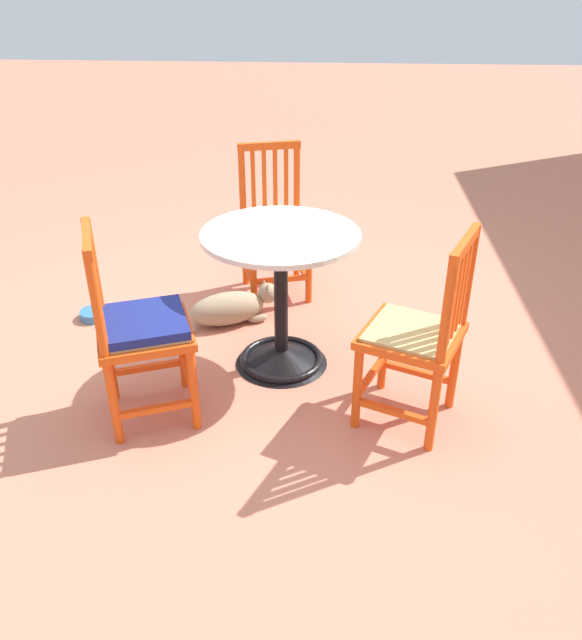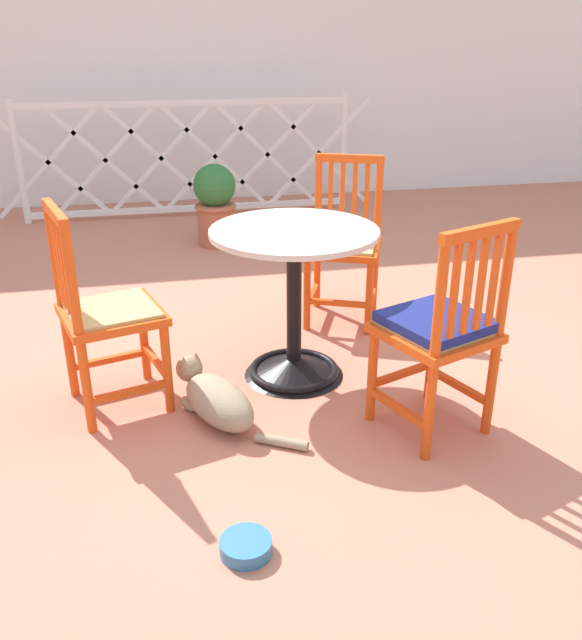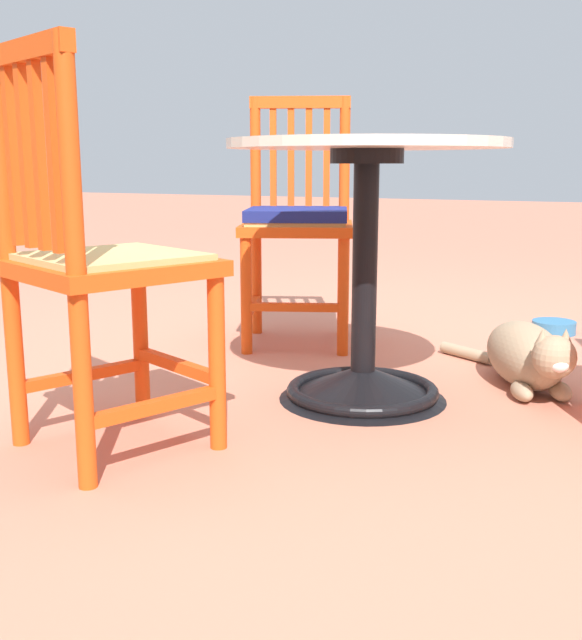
{
  "view_description": "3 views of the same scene",
  "coord_description": "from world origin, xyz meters",
  "px_view_note": "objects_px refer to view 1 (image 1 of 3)",
  "views": [
    {
      "loc": [
        2.66,
        0.46,
        1.81
      ],
      "look_at": [
        0.09,
        0.27,
        0.35
      ],
      "focal_mm": 35.08,
      "sensor_mm": 36.0,
      "label": 1
    },
    {
      "loc": [
        -0.66,
        -2.59,
        1.55
      ],
      "look_at": [
        -0.11,
        0.13,
        0.32
      ],
      "focal_mm": 37.4,
      "sensor_mm": 36.0,
      "label": 2
    },
    {
      "loc": [
        -0.79,
        2.21,
        0.67
      ],
      "look_at": [
        0.11,
        0.29,
        0.23
      ],
      "focal_mm": 43.13,
      "sensor_mm": 36.0,
      "label": 3
    }
  ],
  "objects_px": {
    "orange_chair_facing_out": "(275,227)",
    "pet_water_bowl": "(95,314)",
    "orange_chair_at_corner": "(139,330)",
    "tabby_cat": "(234,308)",
    "cafe_table": "(281,315)",
    "orange_chair_by_planter": "(418,337)"
  },
  "relations": [
    {
      "from": "orange_chair_facing_out",
      "to": "pet_water_bowl",
      "type": "xyz_separation_m",
      "value": [
        0.45,
        -1.03,
        -0.41
      ]
    },
    {
      "from": "pet_water_bowl",
      "to": "tabby_cat",
      "type": "bearing_deg",
      "value": 91.16
    },
    {
      "from": "orange_chair_facing_out",
      "to": "pet_water_bowl",
      "type": "distance_m",
      "value": 1.2
    },
    {
      "from": "cafe_table",
      "to": "orange_chair_by_planter",
      "type": "distance_m",
      "value": 0.77
    },
    {
      "from": "orange_chair_at_corner",
      "to": "cafe_table",
      "type": "bearing_deg",
      "value": 129.25
    },
    {
      "from": "orange_chair_at_corner",
      "to": "pet_water_bowl",
      "type": "bearing_deg",
      "value": -146.46
    },
    {
      "from": "pet_water_bowl",
      "to": "cafe_table",
      "type": "bearing_deg",
      "value": 71.01
    },
    {
      "from": "orange_chair_by_planter",
      "to": "tabby_cat",
      "type": "relative_size",
      "value": 1.52
    },
    {
      "from": "cafe_table",
      "to": "pet_water_bowl",
      "type": "distance_m",
      "value": 1.24
    },
    {
      "from": "orange_chair_at_corner",
      "to": "pet_water_bowl",
      "type": "height_order",
      "value": "orange_chair_at_corner"
    },
    {
      "from": "orange_chair_facing_out",
      "to": "pet_water_bowl",
      "type": "relative_size",
      "value": 5.36
    },
    {
      "from": "orange_chair_facing_out",
      "to": "pet_water_bowl",
      "type": "bearing_deg",
      "value": -66.62
    },
    {
      "from": "tabby_cat",
      "to": "pet_water_bowl",
      "type": "xyz_separation_m",
      "value": [
        0.02,
        -0.83,
        -0.07
      ]
    },
    {
      "from": "tabby_cat",
      "to": "pet_water_bowl",
      "type": "height_order",
      "value": "tabby_cat"
    },
    {
      "from": "tabby_cat",
      "to": "orange_chair_at_corner",
      "type": "bearing_deg",
      "value": -16.35
    },
    {
      "from": "orange_chair_facing_out",
      "to": "orange_chair_at_corner",
      "type": "distance_m",
      "value": 1.39
    },
    {
      "from": "orange_chair_at_corner",
      "to": "pet_water_bowl",
      "type": "xyz_separation_m",
      "value": [
        -0.86,
        -0.57,
        -0.42
      ]
    },
    {
      "from": "orange_chair_facing_out",
      "to": "orange_chair_by_planter",
      "type": "xyz_separation_m",
      "value": [
        1.25,
        0.74,
        0.0
      ]
    },
    {
      "from": "orange_chair_facing_out",
      "to": "orange_chair_by_planter",
      "type": "distance_m",
      "value": 1.46
    },
    {
      "from": "orange_chair_at_corner",
      "to": "orange_chair_by_planter",
      "type": "distance_m",
      "value": 1.2
    },
    {
      "from": "orange_chair_by_planter",
      "to": "pet_water_bowl",
      "type": "distance_m",
      "value": 1.99
    },
    {
      "from": "orange_chair_facing_out",
      "to": "orange_chair_at_corner",
      "type": "height_order",
      "value": "same"
    }
  ]
}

